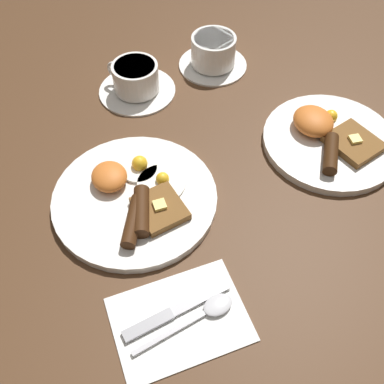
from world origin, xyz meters
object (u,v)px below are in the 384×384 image
(spoon, at_px, (207,311))
(breakfast_plate_near, at_px, (135,197))
(teacup_far, at_px, (213,53))
(breakfast_plate_far, at_px, (328,137))
(knife, at_px, (171,313))
(teacup_near, at_px, (136,80))

(spoon, bearing_deg, breakfast_plate_near, 89.65)
(teacup_far, height_order, spoon, teacup_far)
(teacup_far, bearing_deg, breakfast_plate_far, 20.94)
(knife, xyz_separation_m, spoon, (0.02, 0.05, 0.00))
(breakfast_plate_near, bearing_deg, teacup_far, 138.80)
(breakfast_plate_near, distance_m, breakfast_plate_far, 0.38)
(teacup_far, distance_m, spoon, 0.58)
(breakfast_plate_near, distance_m, knife, 0.22)
(teacup_near, distance_m, spoon, 0.51)
(teacup_near, height_order, teacup_far, teacup_far)
(knife, relative_size, spoon, 1.05)
(breakfast_plate_far, relative_size, teacup_near, 1.57)
(teacup_near, height_order, spoon, teacup_near)
(spoon, bearing_deg, knife, 152.26)
(teacup_far, xyz_separation_m, spoon, (0.54, -0.23, -0.02))
(breakfast_plate_far, distance_m, teacup_far, 0.32)
(breakfast_plate_far, relative_size, spoon, 1.58)
(teacup_near, xyz_separation_m, spoon, (0.51, -0.04, -0.02))
(breakfast_plate_near, distance_m, teacup_far, 0.41)
(breakfast_plate_near, xyz_separation_m, spoon, (0.23, 0.04, -0.00))
(breakfast_plate_near, height_order, teacup_far, teacup_far)
(breakfast_plate_far, relative_size, knife, 1.50)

